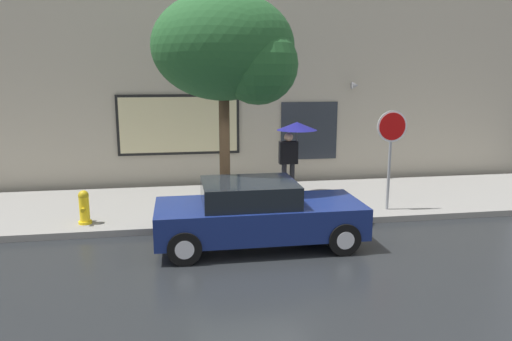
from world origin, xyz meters
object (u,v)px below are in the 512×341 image
Objects in this scene: street_tree at (230,51)px; stop_sign at (391,140)px; fire_hydrant at (84,207)px; pedestrian_with_umbrella at (294,136)px; parked_car at (257,214)px.

stop_sign is at bearing -0.32° from street_tree.
street_tree is 2.08× the size of stop_sign.
fire_hydrant is 5.71m from pedestrian_with_umbrella.
pedestrian_with_umbrella reaches higher than parked_car.
stop_sign is at bearing 23.64° from parked_car.
street_tree reaches higher than parked_car.
stop_sign reaches higher than pedestrian_with_umbrella.
pedestrian_with_umbrella is 0.82× the size of stop_sign.
stop_sign reaches higher than parked_car.
street_tree is (-0.34, 1.57, 3.28)m from parked_car.
fire_hydrant is at bearing 179.61° from street_tree.
pedestrian_with_umbrella is 0.40× the size of street_tree.
pedestrian_with_umbrella is at bearing 64.93° from parked_car.
parked_car is 1.70× the size of stop_sign.
pedestrian_with_umbrella is 3.45m from street_tree.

